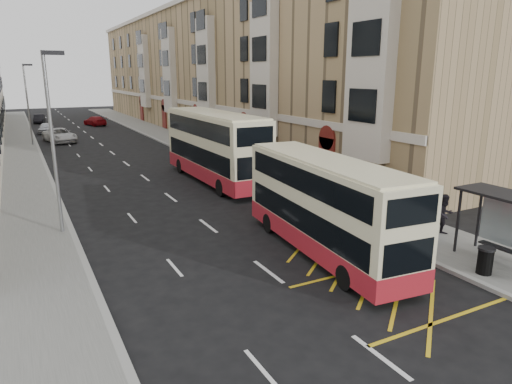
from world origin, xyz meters
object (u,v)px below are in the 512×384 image
street_lamp_near (53,134)px  pedestrian_far (369,196)px  double_decker_front (325,206)px  double_decker_rear (215,147)px  white_van (60,135)px  car_dark (39,119)px  street_lamp_far (28,100)px  pedestrian_mid (444,215)px  litter_bin (485,260)px  car_silver (46,128)px  car_red (95,121)px

street_lamp_near → pedestrian_far: bearing=-16.1°
double_decker_front → double_decker_rear: 14.08m
double_decker_rear → white_van: 26.19m
double_decker_front → car_dark: double_decker_front is taller
street_lamp_near → double_decker_rear: 12.48m
pedestrian_far → car_dark: pedestrian_far is taller
street_lamp_near → white_van: (2.73, 31.59, -3.89)m
street_lamp_far → car_dark: 24.93m
double_decker_front → pedestrian_mid: (5.86, -1.01, -0.93)m
double_decker_front → litter_bin: double_decker_front is taller
pedestrian_far → car_silver: (-12.60, 45.08, -0.35)m
pedestrian_far → street_lamp_near: bearing=-6.9°
street_lamp_far → litter_bin: bearing=-72.8°
street_lamp_far → pedestrian_mid: size_ratio=4.27×
white_van → car_silver: 9.33m
double_decker_rear → litter_bin: (2.70, -18.66, -1.73)m
white_van → car_silver: (-0.79, 9.30, -0.10)m
double_decker_rear → car_red: double_decker_rear is taller
double_decker_front → pedestrian_mid: size_ratio=5.39×
double_decker_front → white_van: bearing=104.5°
white_van → car_red: size_ratio=1.18×
white_van → car_dark: (-0.81, 22.94, -0.10)m
pedestrian_far → pedestrian_mid: bearing=106.8°
street_lamp_far → car_dark: (1.92, 24.54, -3.98)m
double_decker_rear → pedestrian_far: (4.19, -10.78, -1.40)m
car_silver → double_decker_rear: bearing=-64.3°
pedestrian_far → car_silver: bearing=-65.2°
litter_bin → pedestrian_mid: size_ratio=0.54×
street_lamp_far → pedestrian_mid: (15.12, -38.46, -3.55)m
pedestrian_mid → pedestrian_far: 4.31m
litter_bin → car_silver: size_ratio=0.26×
car_dark → pedestrian_far: bearing=-70.3°
car_red → pedestrian_mid: bearing=81.1°
street_lamp_near → double_decker_front: size_ratio=0.79×
car_dark → car_red: (6.87, -7.42, 0.01)m
pedestrian_far → street_lamp_far: bearing=-57.8°
double_decker_front → pedestrian_far: (5.28, 3.26, -1.02)m
street_lamp_near → car_dark: street_lamp_near is taller
street_lamp_near → street_lamp_far: size_ratio=1.00×
car_dark → car_red: car_red is taller
litter_bin → car_red: bearing=94.1°
pedestrian_far → car_red: bearing=-74.4°
car_silver → pedestrian_mid: bearing=-63.1°
pedestrian_far → car_dark: (-12.62, 58.72, -0.34)m
pedestrian_far → double_decker_front: bearing=40.8°
litter_bin → white_van: white_van is taller
street_lamp_far → car_dark: bearing=85.5°
litter_bin → pedestrian_far: (1.49, 7.88, 0.33)m
double_decker_rear → pedestrian_mid: 15.84m
double_decker_rear → street_lamp_near: bearing=-147.5°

